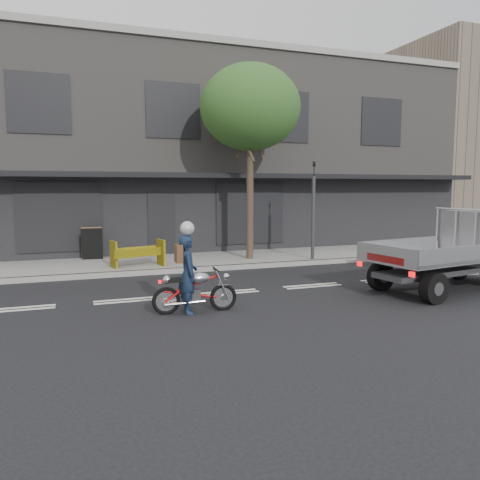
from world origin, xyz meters
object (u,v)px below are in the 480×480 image
sandwich_board (92,244)px  street_tree (250,108)px  flatbed_ute (475,242)px  rider (188,274)px  motorcycle (195,290)px  construction_barrier (139,254)px  traffic_light_pole (313,216)px

sandwich_board → street_tree: bearing=-12.2°
flatbed_ute → rider: bearing=171.6°
street_tree → rider: bearing=-121.8°
motorcycle → flatbed_ute: (7.66, 0.10, 0.71)m
street_tree → construction_barrier: (-3.91, -0.65, -4.69)m
motorcycle → sandwich_board: 7.48m
rider → construction_barrier: rider is taller
sandwich_board → rider: bearing=-72.9°
rider → street_tree: bearing=-28.1°
traffic_light_pole → rider: size_ratio=2.12×
rider → traffic_light_pole: bearing=-45.0°
traffic_light_pole → construction_barrier: size_ratio=2.24×
motorcycle → construction_barrier: bearing=99.4°
motorcycle → sandwich_board: size_ratio=1.66×
construction_barrier → sandwich_board: 2.54m
motorcycle → rider: 0.38m
flatbed_ute → sandwich_board: 11.87m
street_tree → motorcycle: size_ratio=3.73×
motorcycle → construction_barrier: size_ratio=1.16×
traffic_light_pole → sandwich_board: 7.64m
flatbed_ute → construction_barrier: bearing=139.5°
motorcycle → sandwich_board: sandwich_board is taller
street_tree → construction_barrier: size_ratio=4.31×
traffic_light_pole → street_tree: bearing=157.0°
street_tree → flatbed_ute: 8.15m
rider → construction_barrier: (-0.36, 5.07, -0.24)m
street_tree → traffic_light_pole: bearing=-23.0°
traffic_light_pole → motorcycle: 7.36m
traffic_light_pole → motorcycle: bearing=-138.0°
flatbed_ute → motorcycle: bearing=171.6°
construction_barrier → sandwich_board: (-1.28, 2.19, 0.11)m
rider → flatbed_ute: size_ratio=0.35×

